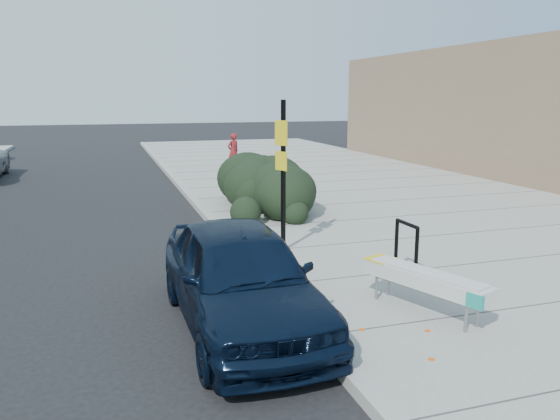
{
  "coord_description": "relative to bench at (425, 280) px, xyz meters",
  "views": [
    {
      "loc": [
        -2.48,
        -8.03,
        3.14
      ],
      "look_at": [
        0.7,
        1.8,
        1.0
      ],
      "focal_mm": 35.0,
      "sensor_mm": 36.0,
      "label": 1
    }
  ],
  "objects": [
    {
      "name": "sidewalk_near",
      "position": [
        3.91,
        6.72,
        -0.55
      ],
      "size": [
        11.2,
        50.0,
        0.15
      ],
      "primitive_type": "cube",
      "color": "gray",
      "rests_on": "ground"
    },
    {
      "name": "sign_post",
      "position": [
        -0.91,
        3.63,
        1.18
      ],
      "size": [
        0.17,
        0.32,
        2.95
      ],
      "rotation": [
        0.0,
        0.0,
        0.41
      ],
      "color": "black",
      "rests_on": "sidewalk_near"
    },
    {
      "name": "sedan_navy",
      "position": [
        -2.49,
        0.65,
        0.1
      ],
      "size": [
        1.8,
        4.33,
        1.46
      ],
      "primitive_type": "imported",
      "rotation": [
        0.0,
        0.0,
        0.02
      ],
      "color": "black",
      "rests_on": "ground"
    },
    {
      "name": "ground",
      "position": [
        -1.69,
        1.72,
        -0.63
      ],
      "size": [
        120.0,
        120.0,
        0.0
      ],
      "primitive_type": "plane",
      "color": "black",
      "rests_on": "ground"
    },
    {
      "name": "curb_near",
      "position": [
        -1.69,
        6.72,
        -0.54
      ],
      "size": [
        0.22,
        50.0,
        0.17
      ],
      "primitive_type": "cube",
      "color": "#9E9E99",
      "rests_on": "ground"
    },
    {
      "name": "hedge",
      "position": [
        -0.08,
        7.85,
        0.32
      ],
      "size": [
        3.05,
        4.66,
        1.61
      ],
      "primitive_type": "ellipsoid",
      "rotation": [
        0.0,
        0.0,
        0.23
      ],
      "color": "black",
      "rests_on": "sidewalk_near"
    },
    {
      "name": "pedestrian",
      "position": [
        0.98,
        16.03,
        0.28
      ],
      "size": [
        0.65,
        0.57,
        1.52
      ],
      "primitive_type": "imported",
      "rotation": [
        0.0,
        0.0,
        3.59
      ],
      "color": "maroon",
      "rests_on": "sidewalk_near"
    },
    {
      "name": "bench",
      "position": [
        0.0,
        0.0,
        0.0
      ],
      "size": [
        1.08,
        2.03,
        0.61
      ],
      "rotation": [
        0.0,
        0.0,
        0.36
      ],
      "color": "gray",
      "rests_on": "sidewalk_near"
    },
    {
      "name": "bike_rack",
      "position": [
        0.51,
        1.37,
        0.11
      ],
      "size": [
        0.08,
        0.67,
        0.98
      ],
      "rotation": [
        0.0,
        0.0,
        0.03
      ],
      "color": "black",
      "rests_on": "sidewalk_near"
    }
  ]
}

